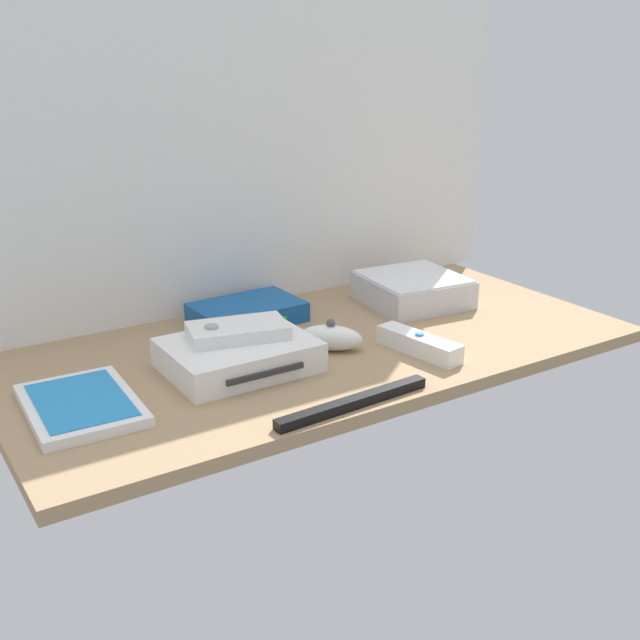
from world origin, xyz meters
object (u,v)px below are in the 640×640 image
at_px(game_case, 81,405).
at_px(sensor_bar, 353,403).
at_px(network_router, 247,312).
at_px(remote_wand, 419,344).
at_px(remote_nunchuk, 332,337).
at_px(game_console, 239,355).
at_px(remote_classic_pad, 238,331).
at_px(mini_computer, 413,289).

bearing_deg(game_case, sensor_bar, -28.91).
height_order(game_case, network_router, network_router).
bearing_deg(game_case, remote_wand, -7.35).
bearing_deg(network_router, game_case, -153.73).
distance_m(remote_nunchuk, sensor_bar, 0.21).
bearing_deg(sensor_bar, game_case, 145.96).
relative_size(game_console, network_router, 1.14).
distance_m(game_case, sensor_bar, 0.36).
xyz_separation_m(game_console, sensor_bar, (0.07, -0.20, -0.01)).
bearing_deg(remote_nunchuk, network_router, 60.05).
relative_size(remote_wand, remote_classic_pad, 0.96).
bearing_deg(game_console, game_case, -177.63).
bearing_deg(network_router, remote_nunchuk, -76.37).
xyz_separation_m(remote_wand, sensor_bar, (-0.19, -0.10, -0.01)).
bearing_deg(network_router, sensor_bar, -97.77).
xyz_separation_m(mini_computer, remote_classic_pad, (-0.40, -0.09, 0.03)).
bearing_deg(remote_classic_pad, sensor_bar, -60.86).
relative_size(game_console, remote_wand, 1.39).
height_order(game_console, remote_wand, game_console).
height_order(remote_wand, remote_classic_pad, remote_classic_pad).
distance_m(game_console, mini_computer, 0.42).
relative_size(mini_computer, remote_classic_pad, 1.17).
bearing_deg(game_case, remote_nunchuk, 2.48).
xyz_separation_m(mini_computer, sensor_bar, (-0.34, -0.30, -0.02)).
bearing_deg(game_case, game_console, 5.04).
bearing_deg(network_router, mini_computer, -15.62).
bearing_deg(remote_wand, remote_classic_pad, 147.65).
height_order(network_router, remote_nunchuk, remote_nunchuk).
distance_m(remote_wand, remote_classic_pad, 0.28).
bearing_deg(remote_nunchuk, game_console, 130.52).
relative_size(remote_classic_pad, sensor_bar, 0.66).
relative_size(network_router, sensor_bar, 0.77).
relative_size(mini_computer, remote_wand, 1.22).
xyz_separation_m(remote_nunchuk, remote_classic_pad, (-0.15, 0.03, 0.03)).
height_order(mini_computer, sensor_bar, mini_computer).
bearing_deg(game_console, mini_computer, 13.63).
height_order(mini_computer, remote_wand, mini_computer).
distance_m(remote_nunchuk, remote_classic_pad, 0.16).
xyz_separation_m(game_case, sensor_bar, (0.31, -0.19, -0.00)).
height_order(mini_computer, remote_classic_pad, remote_classic_pad).
bearing_deg(mini_computer, remote_wand, -126.63).
distance_m(network_router, remote_nunchuk, 0.19).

